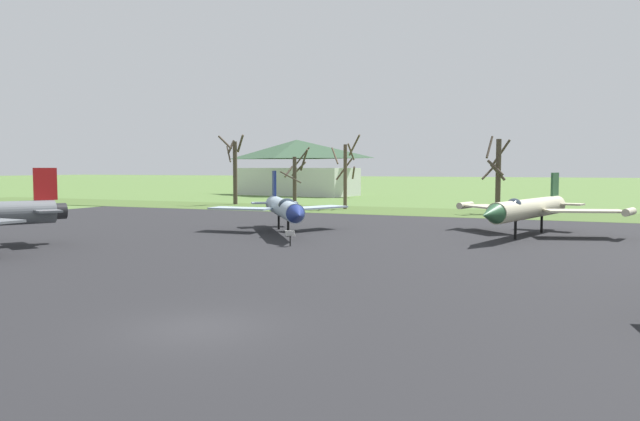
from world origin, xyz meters
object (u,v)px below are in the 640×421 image
at_px(jet_fighter_front_right, 284,208).
at_px(jet_fighter_rear_right, 528,208).
at_px(visitor_building, 297,168).
at_px(info_placard_front_right, 290,237).

bearing_deg(jet_fighter_front_right, jet_fighter_rear_right, 16.27).
relative_size(jet_fighter_rear_right, visitor_building, 0.64).
height_order(info_placard_front_right, jet_fighter_rear_right, jet_fighter_rear_right).
xyz_separation_m(info_placard_front_right, visitor_building, (-29.18, 61.59, 4.06)).
height_order(info_placard_front_right, visitor_building, visitor_building).
bearing_deg(jet_fighter_rear_right, jet_fighter_front_right, -163.73).
distance_m(info_placard_front_right, jet_fighter_rear_right, 16.64).
height_order(jet_fighter_front_right, jet_fighter_rear_right, jet_fighter_front_right).
bearing_deg(jet_fighter_front_right, visitor_building, 114.80).
bearing_deg(jet_fighter_rear_right, visitor_building, 129.42).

